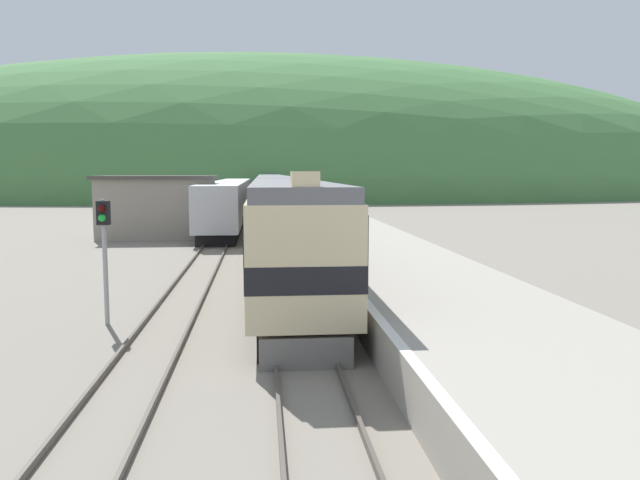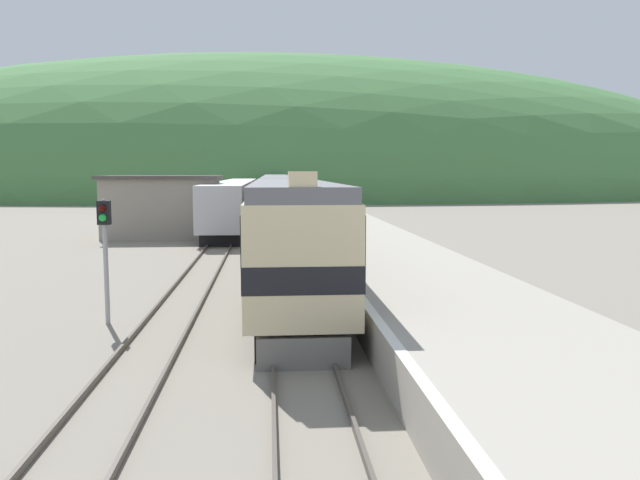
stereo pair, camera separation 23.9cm
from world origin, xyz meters
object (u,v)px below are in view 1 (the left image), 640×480
object	(u,v)px
express_train_lead_car	(288,231)
signal_post_siding	(104,235)
carriage_third	(271,193)
carriage_fourth	(269,188)
siding_train	(231,201)
carriage_fifth	(267,185)
carriage_second	(276,203)

from	to	relation	value
express_train_lead_car	signal_post_siding	size ratio (longest dim) A/B	5.35
signal_post_siding	carriage_third	bearing A→B (deg)	83.40
carriage_fourth	siding_train	xyz separation A→B (m)	(-3.87, -32.32, -0.37)
express_train_lead_car	carriage_third	distance (m)	44.18
carriage_fifth	express_train_lead_car	bearing A→B (deg)	-90.00
carriage_third	express_train_lead_car	bearing A→B (deg)	-90.00
carriage_third	carriage_fourth	bearing A→B (deg)	90.00
carriage_third	carriage_fifth	xyz separation A→B (m)	(0.00, 44.53, 0.00)
carriage_third	signal_post_siding	size ratio (longest dim) A/B	5.65
express_train_lead_car	siding_train	distance (m)	34.34
carriage_third	signal_post_siding	world-z (taller)	carriage_third
express_train_lead_car	carriage_second	xyz separation A→B (m)	(0.00, 21.92, -0.01)
express_train_lead_car	carriage_fifth	distance (m)	88.71
carriage_second	carriage_fourth	distance (m)	44.53
carriage_second	carriage_fifth	distance (m)	66.79
siding_train	signal_post_siding	size ratio (longest dim) A/B	10.82
express_train_lead_car	carriage_third	bearing A→B (deg)	90.00
express_train_lead_car	carriage_fourth	distance (m)	66.45
carriage_fifth	siding_train	xyz separation A→B (m)	(-3.87, -54.59, -0.37)
carriage_third	carriage_second	bearing A→B (deg)	-90.00
carriage_third	signal_post_siding	distance (m)	49.42
siding_train	signal_post_siding	xyz separation A→B (m)	(-1.82, -39.03, 0.78)
carriage_fifth	signal_post_siding	xyz separation A→B (m)	(-5.68, -93.62, 0.41)
carriage_fourth	carriage_fifth	world-z (taller)	same
carriage_second	carriage_third	xyz separation A→B (m)	(0.00, 22.26, 0.00)
carriage_third	siding_train	world-z (taller)	carriage_third
siding_train	express_train_lead_car	bearing A→B (deg)	-83.53
carriage_fourth	signal_post_siding	bearing A→B (deg)	-94.55
carriage_second	carriage_fifth	size ratio (longest dim) A/B	1.00
carriage_third	siding_train	size ratio (longest dim) A/B	0.52
carriage_fourth	carriage_fifth	distance (m)	22.26
express_train_lead_car	signal_post_siding	xyz separation A→B (m)	(-5.68, -4.91, 0.40)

